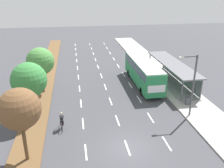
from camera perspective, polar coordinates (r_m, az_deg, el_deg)
ground_plane at (r=20.78m, az=3.75°, el=-15.06°), size 140.00×140.00×0.00m
median_strip at (r=38.43m, az=-15.33°, el=2.29°), size 2.60×52.00×0.12m
sidewalk_right at (r=40.42m, az=10.23°, el=3.72°), size 4.50×52.00×0.15m
lane_divider_left at (r=36.40m, az=-8.06°, el=1.68°), size 0.14×47.15×0.01m
lane_divider_center at (r=36.62m, az=-2.58°, el=2.00°), size 0.14×47.15×0.01m
lane_divider_right at (r=37.16m, az=2.79°, el=2.31°), size 0.14×47.15×0.01m
bus_shelter at (r=34.09m, az=14.51°, el=3.08°), size 2.90×12.95×2.86m
bus at (r=32.88m, az=7.44°, el=3.29°), size 2.54×11.29×3.37m
cyclist at (r=23.29m, az=-11.94°, el=-8.74°), size 0.46×1.82×1.71m
median_tree_nearest at (r=18.27m, az=-21.29°, el=-5.66°), size 3.09×3.09×5.94m
median_tree_second at (r=24.37m, az=-19.28°, el=0.88°), size 3.47×3.47×5.87m
median_tree_third at (r=30.52m, az=-16.80°, el=5.20°), size 3.39×3.39×5.76m
streetlight at (r=24.84m, az=18.65°, el=0.49°), size 1.91×0.24×6.50m
trash_bin at (r=28.48m, az=17.57°, el=-3.88°), size 0.52×0.52×0.85m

